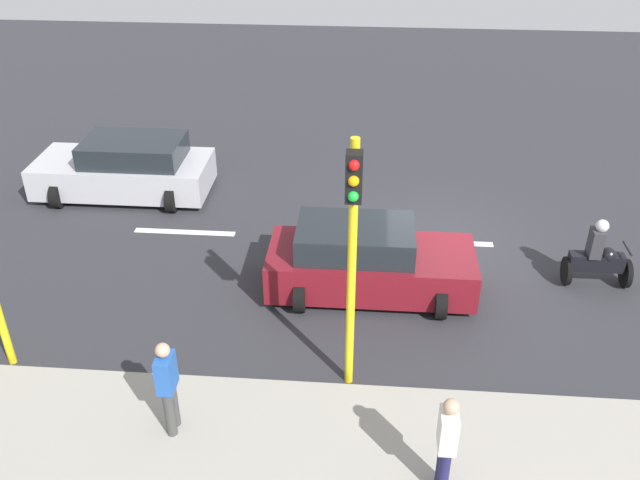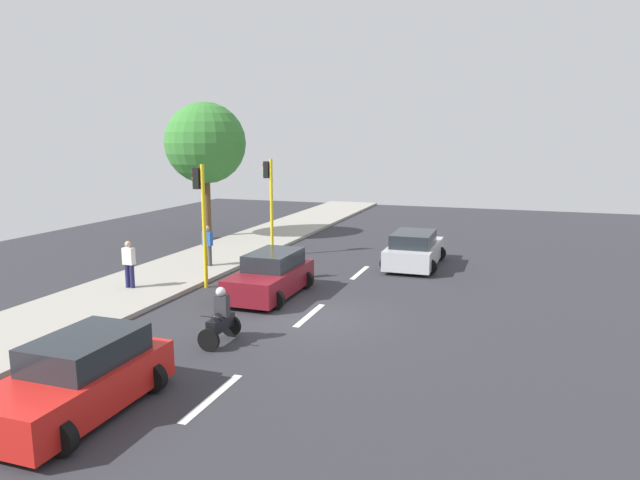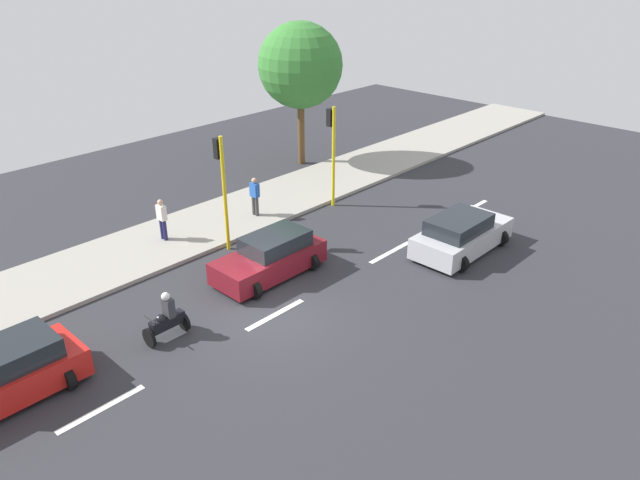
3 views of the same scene
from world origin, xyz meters
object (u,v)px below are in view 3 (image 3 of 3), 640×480
(car_maroon, at_px, (271,257))
(pedestrian_near_signal, at_px, (162,218))
(car_silver, at_px, (461,234))
(motorcycle, at_px, (167,319))
(traffic_light_midblock, at_px, (222,177))
(street_tree_center, at_px, (300,66))
(pedestrian_by_tree, at_px, (255,195))
(car_red, at_px, (4,375))
(traffic_light_corner, at_px, (332,142))

(car_maroon, distance_m, pedestrian_near_signal, 5.13)
(car_silver, height_order, motorcycle, motorcycle)
(traffic_light_midblock, bearing_deg, motorcycle, 124.63)
(street_tree_center, bearing_deg, pedestrian_by_tree, 119.84)
(car_silver, distance_m, car_red, 15.86)
(car_maroon, height_order, motorcycle, motorcycle)
(pedestrian_by_tree, bearing_deg, car_red, 108.65)
(car_maroon, relative_size, pedestrian_by_tree, 2.45)
(pedestrian_near_signal, relative_size, pedestrian_by_tree, 1.00)
(car_red, relative_size, motorcycle, 2.61)
(pedestrian_by_tree, xyz_separation_m, traffic_light_midblock, (-1.36, 2.66, 1.87))
(motorcycle, xyz_separation_m, pedestrian_near_signal, (5.59, -3.56, 0.42))
(car_red, relative_size, pedestrian_near_signal, 2.36)
(traffic_light_midblock, bearing_deg, pedestrian_near_signal, 32.89)
(car_red, distance_m, pedestrian_by_tree, 12.66)
(pedestrian_by_tree, height_order, traffic_light_midblock, traffic_light_midblock)
(pedestrian_by_tree, xyz_separation_m, street_tree_center, (3.73, -6.50, 4.09))
(pedestrian_near_signal, bearing_deg, traffic_light_midblock, -147.11)
(motorcycle, bearing_deg, pedestrian_by_tree, -57.87)
(car_silver, bearing_deg, pedestrian_near_signal, 39.87)
(street_tree_center, bearing_deg, car_maroon, 130.04)
(car_silver, relative_size, pedestrian_near_signal, 2.61)
(car_maroon, bearing_deg, street_tree_center, -49.96)
(traffic_light_midblock, bearing_deg, traffic_light_corner, -90.00)
(pedestrian_near_signal, relative_size, traffic_light_corner, 0.38)
(car_maroon, bearing_deg, car_silver, -121.90)
(car_red, height_order, traffic_light_corner, traffic_light_corner)
(car_silver, relative_size, traffic_light_midblock, 0.98)
(car_silver, height_order, street_tree_center, street_tree_center)
(car_maroon, relative_size, car_silver, 0.94)
(car_red, bearing_deg, pedestrian_near_signal, -58.54)
(street_tree_center, bearing_deg, car_silver, 165.05)
(car_silver, bearing_deg, motorcycle, 73.32)
(car_red, bearing_deg, motorcycle, -99.60)
(car_maroon, height_order, pedestrian_near_signal, pedestrian_near_signal)
(pedestrian_near_signal, distance_m, pedestrian_by_tree, 4.14)
(motorcycle, relative_size, street_tree_center, 0.21)
(car_silver, height_order, traffic_light_corner, traffic_light_corner)
(pedestrian_by_tree, bearing_deg, car_silver, -157.45)
(car_maroon, bearing_deg, pedestrian_near_signal, 13.06)
(car_maroon, distance_m, car_red, 9.08)
(pedestrian_near_signal, height_order, street_tree_center, street_tree_center)
(motorcycle, height_order, street_tree_center, street_tree_center)
(car_silver, distance_m, traffic_light_midblock, 9.28)
(car_silver, bearing_deg, car_maroon, 58.10)
(street_tree_center, bearing_deg, pedestrian_near_signal, 105.48)
(car_silver, distance_m, pedestrian_by_tree, 8.75)
(motorcycle, bearing_deg, street_tree_center, -58.91)
(car_red, xyz_separation_m, traffic_light_corner, (2.68, -15.34, 2.22))
(pedestrian_near_signal, distance_m, traffic_light_corner, 7.94)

